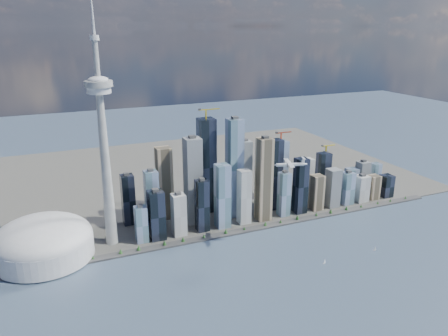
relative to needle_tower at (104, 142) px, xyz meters
name	(u,v)px	position (x,y,z in m)	size (l,w,h in m)	color
ground	(302,286)	(300.00, -310.00, -235.84)	(4000.00, 4000.00, 0.00)	#303D55
seawall	(245,230)	(300.00, -60.00, -233.84)	(1100.00, 22.00, 4.00)	#383838
land	(185,174)	(300.00, 390.00, -234.34)	(1400.00, 900.00, 3.00)	#4C4C47
shoreline_trees	(245,228)	(300.00, -60.00, -227.06)	(960.53, 7.20, 8.80)	#3F2D1E
skyscraper_cluster	(252,183)	(359.61, 26.82, -151.45)	(736.00, 142.00, 271.05)	black
needle_tower	(104,142)	(0.00, 0.00, 0.00)	(56.00, 56.00, 550.50)	gray
dome_stadium	(43,241)	(-140.00, -10.00, -196.40)	(200.00, 200.00, 86.00)	silver
airplane	(291,164)	(351.25, -166.70, -43.72)	(69.00, 61.62, 17.16)	white
sailboat_west	(325,262)	(387.06, -257.25, -232.40)	(7.74, 3.66, 10.73)	silver
sailboat_east	(375,249)	(519.66, -255.18, -232.43)	(7.68, 3.32, 10.62)	silver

